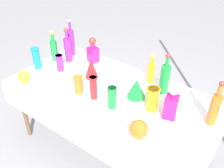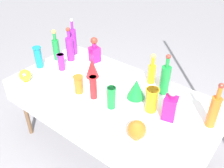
{
  "view_description": "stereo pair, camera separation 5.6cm",
  "coord_description": "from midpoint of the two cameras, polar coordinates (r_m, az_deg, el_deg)",
  "views": [
    {
      "loc": [
        1.1,
        -1.5,
        2.16
      ],
      "look_at": [
        0.0,
        0.0,
        0.86
      ],
      "focal_mm": 40.0,
      "sensor_mm": 36.0,
      "label": 1
    },
    {
      "loc": [
        1.14,
        -1.46,
        2.16
      ],
      "look_at": [
        0.0,
        0.0,
        0.86
      ],
      "focal_mm": 40.0,
      "sensor_mm": 36.0,
      "label": 2
    }
  ],
  "objects": [
    {
      "name": "cardboard_box_behind_right",
      "position": [
        3.47,
        3.88,
        -0.3
      ],
      "size": [
        0.45,
        0.39,
        0.4
      ],
      "color": "tan",
      "rests_on": "ground"
    },
    {
      "name": "tall_bottle_4",
      "position": [
        2.94,
        -8.27,
        9.8
      ],
      "size": [
        0.07,
        0.07,
        0.43
      ],
      "color": "purple",
      "rests_on": "display_table"
    },
    {
      "name": "fluted_vase_0",
      "position": [
        2.22,
        6.26,
        -1.08
      ],
      "size": [
        0.16,
        0.16,
        0.2
      ],
      "color": "#198C38",
      "rests_on": "display_table"
    },
    {
      "name": "slender_vase_4",
      "position": [
        2.09,
        9.82,
        -3.49
      ],
      "size": [
        0.11,
        0.11,
        0.22
      ],
      "color": "orange",
      "rests_on": "display_table"
    },
    {
      "name": "cardboard_box_behind_left",
      "position": [
        3.58,
        5.6,
        0.19
      ],
      "size": [
        0.5,
        0.31,
        0.33
      ],
      "color": "tan",
      "rests_on": "ground"
    },
    {
      "name": "slender_vase_0",
      "position": [
        2.67,
        -10.92,
        5.1
      ],
      "size": [
        0.08,
        0.08,
        0.18
      ],
      "color": "purple",
      "rests_on": "display_table"
    },
    {
      "name": "round_bowl_1",
      "position": [
        1.86,
        6.51,
        -10.39
      ],
      "size": [
        0.14,
        0.14,
        0.15
      ],
      "color": "orange",
      "rests_on": "display_table"
    },
    {
      "name": "slender_vase_1",
      "position": [
        2.09,
        0.62,
        -3.0
      ],
      "size": [
        0.08,
        0.08,
        0.21
      ],
      "color": "#198C38",
      "rests_on": "display_table"
    },
    {
      "name": "round_bowl_0",
      "position": [
        2.58,
        -18.66,
        1.87
      ],
      "size": [
        0.12,
        0.12,
        0.13
      ],
      "color": "yellow",
      "rests_on": "display_table"
    },
    {
      "name": "slender_vase_2",
      "position": [
        2.76,
        -15.96,
        6.03
      ],
      "size": [
        0.09,
        0.09,
        0.24
      ],
      "color": "teal",
      "rests_on": "display_table"
    },
    {
      "name": "tall_bottle_5",
      "position": [
        2.43,
        9.73,
        2.8
      ],
      "size": [
        0.07,
        0.07,
        0.32
      ],
      "color": "orange",
      "rests_on": "display_table"
    },
    {
      "name": "fluted_vase_1",
      "position": [
        2.49,
        -3.94,
        3.68
      ],
      "size": [
        0.13,
        0.13,
        0.21
      ],
      "color": "red",
      "rests_on": "display_table"
    },
    {
      "name": "price_tag_left",
      "position": [
        2.37,
        -15.78,
        -2.32
      ],
      "size": [
        0.06,
        0.02,
        0.03
      ],
      "primitive_type": "cube",
      "rotation": [
        -0.21,
        0.0,
        -0.17
      ],
      "color": "white",
      "rests_on": "display_table"
    },
    {
      "name": "square_decanter_0",
      "position": [
        2.04,
        13.94,
        -4.92
      ],
      "size": [
        0.13,
        0.13,
        0.3
      ],
      "color": "#C61972",
      "rests_on": "display_table"
    },
    {
      "name": "square_decanter_1",
      "position": [
        2.77,
        -3.43,
        7.46
      ],
      "size": [
        0.13,
        0.13,
        0.29
      ],
      "color": "#C61972",
      "rests_on": "display_table"
    },
    {
      "name": "tall_bottle_2",
      "position": [
        2.06,
        22.99,
        -5.5
      ],
      "size": [
        0.08,
        0.08,
        0.4
      ],
      "color": "orange",
      "rests_on": "display_table"
    },
    {
      "name": "tall_bottle_0",
      "position": [
        2.81,
        -9.04,
        8.17
      ],
      "size": [
        0.08,
        0.08,
        0.39
      ],
      "color": "purple",
      "rests_on": "display_table"
    },
    {
      "name": "tall_bottle_1",
      "position": [
        2.86,
        -12.13,
        8.08
      ],
      "size": [
        0.07,
        0.07,
        0.36
      ],
      "color": "#198C38",
      "rests_on": "display_table"
    },
    {
      "name": "slender_vase_3",
      "position": [
        2.2,
        -3.58,
        -0.63
      ],
      "size": [
        0.08,
        0.08,
        0.23
      ],
      "color": "red",
      "rests_on": "display_table"
    },
    {
      "name": "ground_plane",
      "position": [
        2.85,
        0.58,
        -14.34
      ],
      "size": [
        40.0,
        40.0,
        0.0
      ],
      "primitive_type": "plane",
      "color": "gray"
    },
    {
      "name": "display_table",
      "position": [
        2.34,
        0.25,
        -3.37
      ],
      "size": [
        1.99,
        1.02,
        0.76
      ],
      "color": "white",
      "rests_on": "ground"
    },
    {
      "name": "tall_bottle_3",
      "position": [
        2.3,
        12.74,
        1.18
      ],
      "size": [
        0.09,
        0.09,
        0.4
      ],
      "color": "#198C38",
      "rests_on": "display_table"
    },
    {
      "name": "slender_vase_5",
      "position": [
        2.3,
        -6.96,
        0.03
      ],
      "size": [
        0.09,
        0.09,
        0.17
      ],
      "color": "orange",
      "rests_on": "display_table"
    }
  ]
}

